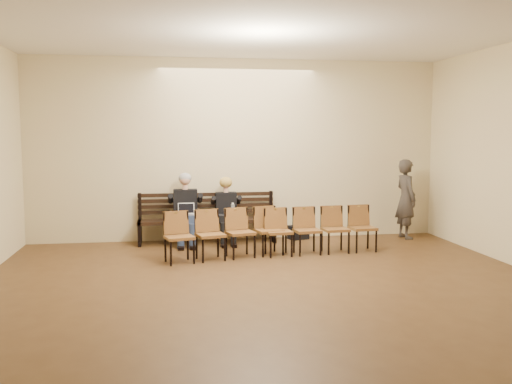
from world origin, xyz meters
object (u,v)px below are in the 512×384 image
seated_woman (227,214)px  chair_row_back (226,234)px  bag (298,232)px  water_bottle (233,215)px  chair_row_front (321,230)px  seated_man (186,210)px  laptop (186,217)px  passerby (406,193)px  bench (207,231)px

seated_woman → chair_row_back: bearing=-96.7°
seated_woman → chair_row_back: (-0.15, -1.29, -0.15)m
bag → chair_row_back: (-1.59, -1.51, 0.28)m
bag → chair_row_back: chair_row_back is taller
water_bottle → chair_row_front: chair_row_front is taller
seated_woman → chair_row_back: seated_woman is taller
seated_man → chair_row_back: 1.45m
laptop → bag: (2.19, 0.42, -0.43)m
chair_row_front → chair_row_back: chair_row_back is taller
laptop → passerby: passerby is taller
laptop → chair_row_front: (2.29, -0.92, -0.15)m
bench → passerby: passerby is taller
water_bottle → passerby: passerby is taller
bag → chair_row_back: bearing=-136.5°
seated_man → seated_woman: size_ratio=1.17×
bench → laptop: 0.61m
seated_woman → laptop: 0.78m
water_bottle → bench: bearing=140.1°
seated_man → laptop: (0.01, -0.20, -0.10)m
bench → laptop: laptop is taller
laptop → water_bottle: (0.85, -0.05, 0.01)m
passerby → water_bottle: bearing=88.6°
bag → bench: bearing=-176.8°
bag → passerby: 2.26m
chair_row_back → passerby: bearing=4.5°
laptop → chair_row_back: 1.25m
seated_woman → chair_row_back: 1.30m
seated_man → bench: bearing=16.3°
chair_row_back → chair_row_front: bearing=-9.0°
chair_row_front → passerby: bearing=23.6°
bench → water_bottle: size_ratio=10.95×
seated_man → laptop: 0.23m
bench → passerby: size_ratio=1.44×
bench → seated_man: 0.61m
bench → bag: 1.80m
bag → laptop: bearing=-169.1°
water_bottle → bag: 1.49m
bag → passerby: passerby is taller
water_bottle → seated_man: bearing=163.6°
seated_man → chair_row_front: bearing=-26.1°
bench → seated_woman: size_ratio=2.32×
chair_row_front → laptop: bearing=152.7°
water_bottle → chair_row_front: bearing=-31.2°
bag → passerby: (2.12, -0.23, 0.77)m
water_bottle → chair_row_back: size_ratio=0.12×
bench → water_bottle: bearing=-39.9°
laptop → passerby: (4.31, 0.19, 0.34)m
chair_row_front → seated_woman: bearing=138.3°
seated_woman → laptop: (-0.76, -0.20, -0.00)m
chair_row_back → seated_woman: bearing=68.8°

